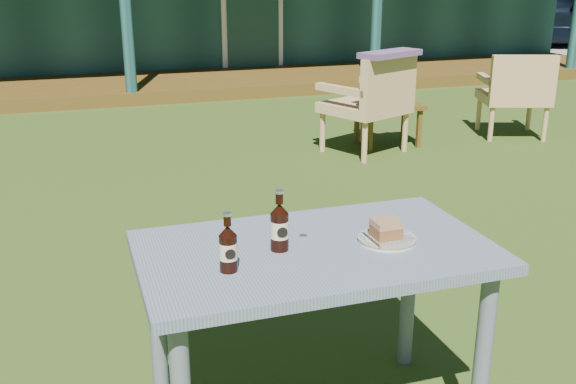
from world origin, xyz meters
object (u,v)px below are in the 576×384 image
object	(u,v)px
cake_slice	(386,228)
armchair_right	(516,91)
armchair_left	(372,99)
cafe_table	(315,274)
cola_bottle_near	(280,226)
side_table	(388,110)
cola_bottle_far	(228,248)
plate	(387,239)
car_near	(538,11)

from	to	relation	value
cake_slice	armchair_right	xyz separation A→B (m)	(3.17, 3.57, -0.30)
cake_slice	armchair_left	xyz separation A→B (m)	(1.58, 3.46, -0.27)
armchair_left	cafe_table	bearing A→B (deg)	-117.99
cola_bottle_near	armchair_right	distance (m)	5.01
cafe_table	armchair_left	bearing A→B (deg)	62.01
cafe_table	armchair_right	bearing A→B (deg)	45.99
side_table	cola_bottle_far	bearing A→B (deg)	-122.95
plate	armchair_left	size ratio (longest dim) A/B	0.23
cafe_table	cake_slice	world-z (taller)	cake_slice
cafe_table	armchair_left	size ratio (longest dim) A/B	1.35
cola_bottle_near	cola_bottle_far	size ratio (longest dim) A/B	1.09
side_table	cake_slice	bearing A→B (deg)	-116.71
cafe_table	side_table	distance (m)	4.20
car_near	armchair_left	distance (m)	9.69
armchair_left	armchair_right	distance (m)	1.60
cafe_table	armchair_left	distance (m)	3.89
car_near	side_table	distance (m)	9.37
cake_slice	cola_bottle_far	world-z (taller)	cola_bottle_far
car_near	plate	xyz separation A→B (m)	(-8.52, -10.22, 0.01)
cola_bottle_near	armchair_right	bearing A→B (deg)	44.86
armchair_right	cola_bottle_near	bearing A→B (deg)	-135.14
cola_bottle_far	plate	bearing A→B (deg)	6.15
cola_bottle_near	armchair_left	xyz separation A→B (m)	(1.95, 3.42, -0.30)
cake_slice	cola_bottle_near	bearing A→B (deg)	173.85
plate	cake_slice	bearing A→B (deg)	117.02
cola_bottle_near	cola_bottle_far	world-z (taller)	cola_bottle_near
side_table	cafe_table	bearing A→B (deg)	-119.92
cafe_table	plate	world-z (taller)	plate
cola_bottle_far	armchair_right	distance (m)	5.23
cafe_table	plate	distance (m)	0.28
plate	armchair_right	xyz separation A→B (m)	(3.17, 3.57, -0.26)
cola_bottle_far	side_table	bearing A→B (deg)	57.05
cola_bottle_near	armchair_right	world-z (taller)	cola_bottle_near
cola_bottle_far	cola_bottle_near	bearing A→B (deg)	28.16
cafe_table	side_table	bearing A→B (deg)	60.08
plate	car_near	bearing A→B (deg)	50.21
side_table	plate	bearing A→B (deg)	-116.64
cola_bottle_far	armchair_right	size ratio (longest dim) A/B	0.23
cola_bottle_far	car_near	bearing A→B (deg)	48.52
side_table	cola_bottle_near	bearing A→B (deg)	-121.47
cafe_table	cola_bottle_far	world-z (taller)	cola_bottle_far
cafe_table	side_table	size ratio (longest dim) A/B	2.00
car_near	cola_bottle_far	bearing A→B (deg)	164.65
cake_slice	cola_bottle_far	bearing A→B (deg)	-173.32
car_near	plate	size ratio (longest dim) A/B	20.72
cola_bottle_far	side_table	size ratio (longest dim) A/B	0.32
cola_bottle_near	cafe_table	bearing A→B (deg)	-5.97
cafe_table	cake_slice	bearing A→B (deg)	-6.25
side_table	car_near	bearing A→B (deg)	44.49
cola_bottle_far	armchair_right	world-z (taller)	cola_bottle_far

